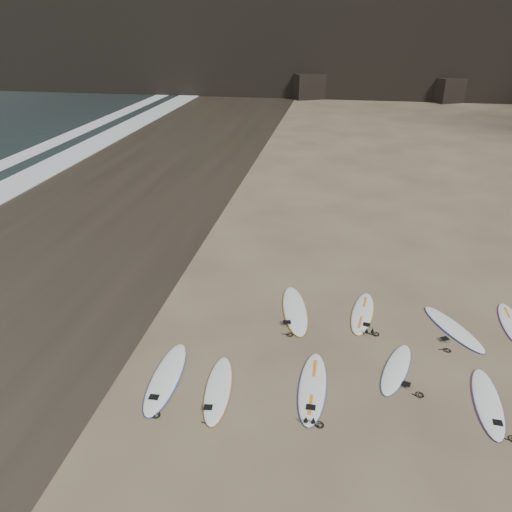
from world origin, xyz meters
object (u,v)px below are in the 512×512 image
Objects in this scene: surfboard_6 at (363,313)px; surfboard_8 at (511,323)px; surfboard_5 at (295,310)px; surfboard_11 at (166,377)px; surfboard_1 at (313,387)px; surfboard_2 at (396,369)px; surfboard_3 at (488,402)px; surfboard_7 at (453,328)px; surfboard_0 at (218,389)px.

surfboard_6 is 4.19m from surfboard_8.
surfboard_11 is at bearing -139.39° from surfboard_5.
surfboard_1 is 2.27m from surfboard_2.
surfboard_5 is (-4.73, 3.18, 0.01)m from surfboard_3.
surfboard_1 is 4.88m from surfboard_7.
surfboard_1 is at bearing -101.41° from surfboard_6.
surfboard_0 is at bearing -122.93° from surfboard_6.
surfboard_1 reaches higher than surfboard_7.
surfboard_0 is 1.01× the size of surfboard_6.
surfboard_8 is at bearing 10.18° from surfboard_6.
surfboard_2 is 2.61m from surfboard_6.
surfboard_11 is (-7.53, -0.40, 0.01)m from surfboard_3.
surfboard_11 is (-2.80, -3.59, -0.00)m from surfboard_5.
surfboard_7 reaches higher than surfboard_6.
surfboard_7 is at bearing 24.99° from surfboard_0.
surfboard_3 and surfboard_6 have the same top height.
surfboard_7 is at bearing 22.89° from surfboard_11.
surfboard_1 is 1.07× the size of surfboard_7.
surfboard_0 is 6.21m from surfboard_3.
surfboard_5 is (-2.77, 2.31, 0.01)m from surfboard_2.
surfboard_8 is at bearing -10.22° from surfboard_7.
surfboard_6 is 0.88× the size of surfboard_11.
surfboard_0 reaches higher than surfboard_8.
surfboard_6 is at bearing 142.13° from surfboard_7.
surfboard_11 reaches higher than surfboard_3.
surfboard_1 reaches higher than surfboard_3.
surfboard_2 is 0.92× the size of surfboard_6.
surfboard_2 is 0.90× the size of surfboard_7.
surfboard_2 is at bearing 27.58° from surfboard_1.
surfboard_6 is (3.44, 3.96, -0.00)m from surfboard_0.
surfboard_3 is 0.99× the size of surfboard_7.
surfboard_7 is 0.90× the size of surfboard_11.
surfboard_3 is at bearing -42.84° from surfboard_6.
surfboard_5 is at bearing 103.14° from surfboard_1.
surfboard_3 is 1.09× the size of surfboard_8.
surfboard_11 is (-4.80, -3.77, 0.01)m from surfboard_6.
surfboard_5 is 6.19m from surfboard_8.
surfboard_7 is (1.73, 2.08, 0.00)m from surfboard_2.
surfboard_5 is (-0.75, 3.34, 0.00)m from surfboard_1.
surfboard_11 is at bearing -149.63° from surfboard_2.
surfboard_3 is 4.34m from surfboard_6.
surfboard_5 reaches higher than surfboard_3.
surfboard_6 is at bearing -6.22° from surfboard_5.
surfboard_6 is at bearing 36.32° from surfboard_11.
surfboard_1 is at bearing -143.16° from surfboard_8.
surfboard_0 is at bearing -177.78° from surfboard_7.
surfboard_0 is 0.87× the size of surfboard_5.
surfboard_0 is 1.09× the size of surfboard_2.
surfboard_8 is at bearing 34.56° from surfboard_1.
surfboard_6 is 1.08× the size of surfboard_8.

